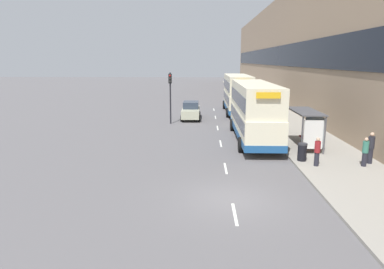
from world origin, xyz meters
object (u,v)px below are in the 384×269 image
(pedestrian_1, at_px, (371,148))
(litter_bin, at_px, (302,152))
(bus_shelter, at_px, (309,122))
(traffic_light_far_kerb, at_px, (170,90))
(pedestrian_2, at_px, (365,152))
(double_decker_bus_ahead, at_px, (237,93))
(pedestrian_at_shelter, at_px, (317,152))
(double_decker_bus_near, at_px, (254,111))
(car_0, at_px, (191,111))

(pedestrian_1, height_order, litter_bin, pedestrian_1)
(bus_shelter, relative_size, traffic_light_far_kerb, 0.87)
(bus_shelter, bearing_deg, traffic_light_far_kerb, 137.34)
(bus_shelter, distance_m, pedestrian_2, 4.61)
(double_decker_bus_ahead, xyz_separation_m, pedestrian_at_shelter, (2.51, -20.51, -1.31))
(pedestrian_1, height_order, pedestrian_2, pedestrian_1)
(double_decker_bus_near, height_order, pedestrian_2, double_decker_bus_near)
(double_decker_bus_near, xyz_separation_m, litter_bin, (2.08, -5.68, -1.62))
(double_decker_bus_near, height_order, traffic_light_far_kerb, traffic_light_far_kerb)
(double_decker_bus_near, distance_m, litter_bin, 6.26)
(double_decker_bus_near, bearing_deg, double_decker_bus_ahead, 89.63)
(double_decker_bus_near, xyz_separation_m, car_0, (-5.04, 9.52, -1.41))
(car_0, relative_size, pedestrian_2, 2.75)
(pedestrian_1, xyz_separation_m, traffic_light_far_kerb, (-12.68, 12.90, 2.18))
(pedestrian_1, bearing_deg, pedestrian_2, -135.06)
(traffic_light_far_kerb, bearing_deg, pedestrian_at_shelter, -54.91)
(pedestrian_1, relative_size, traffic_light_far_kerb, 0.38)
(bus_shelter, xyz_separation_m, car_0, (-8.34, 12.09, -1.00))
(pedestrian_at_shelter, bearing_deg, litter_bin, 117.50)
(bus_shelter, relative_size, double_decker_bus_near, 0.39)
(car_0, bearing_deg, double_decker_bus_near, 117.93)
(double_decker_bus_ahead, distance_m, pedestrian_at_shelter, 20.70)
(pedestrian_1, bearing_deg, bus_shelter, 125.42)
(double_decker_bus_ahead, xyz_separation_m, pedestrian_1, (5.71, -19.91, -1.22))
(pedestrian_1, distance_m, pedestrian_2, 0.80)
(pedestrian_1, distance_m, traffic_light_far_kerb, 18.21)
(bus_shelter, relative_size, car_0, 0.93)
(car_0, distance_m, pedestrian_at_shelter, 17.91)
(pedestrian_2, bearing_deg, litter_bin, 162.89)
(double_decker_bus_near, height_order, car_0, double_decker_bus_near)
(double_decker_bus_ahead, height_order, litter_bin, double_decker_bus_ahead)
(double_decker_bus_ahead, xyz_separation_m, litter_bin, (1.99, -19.50, -1.61))
(bus_shelter, distance_m, pedestrian_1, 4.40)
(litter_bin, distance_m, traffic_light_far_kerb, 15.57)
(traffic_light_far_kerb, bearing_deg, double_decker_bus_near, -44.70)
(pedestrian_1, bearing_deg, double_decker_bus_ahead, 106.00)
(pedestrian_at_shelter, bearing_deg, car_0, 115.26)
(traffic_light_far_kerb, bearing_deg, pedestrian_1, -45.49)
(double_decker_bus_near, bearing_deg, pedestrian_1, -46.40)
(pedestrian_at_shelter, distance_m, pedestrian_1, 3.26)
(car_0, distance_m, traffic_light_far_kerb, 4.04)
(bus_shelter, bearing_deg, litter_bin, -111.49)
(litter_bin, relative_size, traffic_light_far_kerb, 0.22)
(pedestrian_1, bearing_deg, traffic_light_far_kerb, 134.51)
(pedestrian_1, height_order, traffic_light_far_kerb, traffic_light_far_kerb)
(car_0, xyz_separation_m, litter_bin, (7.12, -15.19, -0.21))
(car_0, distance_m, pedestrian_2, 19.16)
(pedestrian_2, distance_m, litter_bin, 3.33)
(bus_shelter, xyz_separation_m, double_decker_bus_near, (-3.30, 2.57, 0.41))
(double_decker_bus_near, relative_size, pedestrian_1, 6.00)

